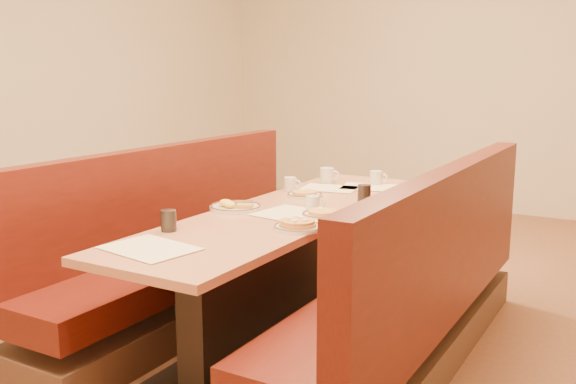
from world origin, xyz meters
The scene contains 18 objects.
ground centered at (0.00, 0.00, 0.00)m, with size 8.00×8.00×0.00m, color #9E6647.
diner_table centered at (0.00, 0.00, 0.37)m, with size 0.70×2.50×0.75m.
booth_left centered at (-0.73, 0.00, 0.36)m, with size 0.55×2.50×1.05m.
booth_right centered at (0.73, 0.00, 0.36)m, with size 0.55×2.50×1.05m.
placemat_near_left centered at (-0.12, -0.98, 0.75)m, with size 0.39×0.29×0.00m, color #F3E1BE.
placemat_near_right centered at (0.12, -0.09, 0.75)m, with size 0.44×0.33×0.00m, color #F3E1BE.
placemat_far_left centered at (-0.09, 0.69, 0.75)m, with size 0.35×0.26×0.00m, color #F3E1BE.
placemat_far_right centered at (0.12, 0.86, 0.75)m, with size 0.36×0.27×0.00m, color #F3E1BE.
pancake_plate centered at (0.26, -0.35, 0.77)m, with size 0.24×0.24×0.05m.
eggs_plate centered at (-0.26, -0.13, 0.77)m, with size 0.29×0.29×0.06m.
extra_plate_mid centered at (0.24, -0.05, 0.77)m, with size 0.22×0.22×0.04m.
extra_plate_far centered at (-0.10, 0.38, 0.77)m, with size 0.22×0.22×0.04m.
coffee_mug_a centered at (0.12, 0.06, 0.79)m, with size 0.10×0.07×0.08m.
coffee_mug_b centered at (-0.28, 0.51, 0.79)m, with size 0.11×0.08×0.08m.
coffee_mug_c centered at (0.12, 0.99, 0.80)m, with size 0.12×0.09×0.09m.
coffee_mug_d centered at (-0.20, 0.88, 0.80)m, with size 0.13×0.10×0.10m.
soda_tumbler_near centered at (-0.26, -0.69, 0.80)m, with size 0.07×0.07×0.10m.
soda_tumbler_mid centered at (0.28, 0.40, 0.80)m, with size 0.08×0.08×0.11m.
Camera 1 is at (1.72, -2.97, 1.50)m, focal length 40.00 mm.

